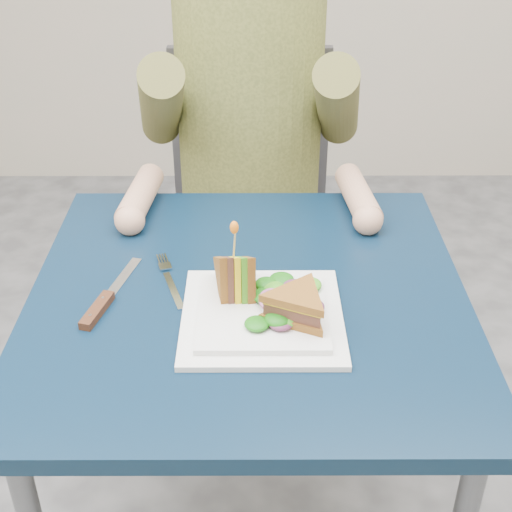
{
  "coord_description": "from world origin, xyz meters",
  "views": [
    {
      "loc": [
        0.01,
        -1.01,
        1.43
      ],
      "look_at": [
        0.01,
        -0.03,
        0.82
      ],
      "focal_mm": 50.0,
      "sensor_mm": 36.0,
      "label": 1
    }
  ],
  "objects_px": {
    "diner": "(249,80)",
    "sandwich_flat": "(298,306)",
    "plate": "(262,315)",
    "fork": "(170,282)",
    "table": "(249,328)",
    "knife": "(102,304)",
    "chair": "(250,203)",
    "sandwich_upright": "(235,276)"
  },
  "relations": [
    {
      "from": "diner",
      "to": "plate",
      "type": "relative_size",
      "value": 2.87
    },
    {
      "from": "fork",
      "to": "sandwich_flat",
      "type": "bearing_deg",
      "value": -31.34
    },
    {
      "from": "table",
      "to": "sandwich_upright",
      "type": "height_order",
      "value": "sandwich_upright"
    },
    {
      "from": "sandwich_upright",
      "to": "fork",
      "type": "height_order",
      "value": "sandwich_upright"
    },
    {
      "from": "table",
      "to": "fork",
      "type": "xyz_separation_m",
      "value": [
        -0.14,
        0.03,
        0.08
      ]
    },
    {
      "from": "sandwich_flat",
      "to": "fork",
      "type": "xyz_separation_m",
      "value": [
        -0.21,
        0.13,
        -0.04
      ]
    },
    {
      "from": "fork",
      "to": "table",
      "type": "bearing_deg",
      "value": -11.25
    },
    {
      "from": "plate",
      "to": "knife",
      "type": "bearing_deg",
      "value": 172.41
    },
    {
      "from": "sandwich_flat",
      "to": "sandwich_upright",
      "type": "height_order",
      "value": "sandwich_upright"
    },
    {
      "from": "sandwich_flat",
      "to": "knife",
      "type": "height_order",
      "value": "sandwich_flat"
    },
    {
      "from": "chair",
      "to": "sandwich_flat",
      "type": "height_order",
      "value": "chair"
    },
    {
      "from": "diner",
      "to": "knife",
      "type": "height_order",
      "value": "diner"
    },
    {
      "from": "table",
      "to": "diner",
      "type": "relative_size",
      "value": 1.01
    },
    {
      "from": "sandwich_flat",
      "to": "chair",
      "type": "bearing_deg",
      "value": 95.6
    },
    {
      "from": "plate",
      "to": "fork",
      "type": "height_order",
      "value": "plate"
    },
    {
      "from": "diner",
      "to": "fork",
      "type": "relative_size",
      "value": 4.25
    },
    {
      "from": "plate",
      "to": "diner",
      "type": "bearing_deg",
      "value": 92.01
    },
    {
      "from": "diner",
      "to": "sandwich_flat",
      "type": "bearing_deg",
      "value": -83.49
    },
    {
      "from": "table",
      "to": "fork",
      "type": "height_order",
      "value": "fork"
    },
    {
      "from": "chair",
      "to": "plate",
      "type": "relative_size",
      "value": 3.58
    },
    {
      "from": "plate",
      "to": "sandwich_flat",
      "type": "bearing_deg",
      "value": -24.44
    },
    {
      "from": "plate",
      "to": "sandwich_flat",
      "type": "relative_size",
      "value": 1.6
    },
    {
      "from": "diner",
      "to": "sandwich_upright",
      "type": "relative_size",
      "value": 5.94
    },
    {
      "from": "chair",
      "to": "knife",
      "type": "height_order",
      "value": "chair"
    },
    {
      "from": "table",
      "to": "plate",
      "type": "bearing_deg",
      "value": -73.54
    },
    {
      "from": "diner",
      "to": "knife",
      "type": "xyz_separation_m",
      "value": [
        -0.24,
        -0.62,
        -0.18
      ]
    },
    {
      "from": "table",
      "to": "plate",
      "type": "height_order",
      "value": "plate"
    },
    {
      "from": "sandwich_upright",
      "to": "fork",
      "type": "xyz_separation_m",
      "value": [
        -0.12,
        0.06,
        -0.05
      ]
    },
    {
      "from": "diner",
      "to": "knife",
      "type": "bearing_deg",
      "value": -111.22
    },
    {
      "from": "diner",
      "to": "fork",
      "type": "xyz_separation_m",
      "value": [
        -0.14,
        -0.55,
        -0.18
      ]
    },
    {
      "from": "table",
      "to": "diner",
      "type": "distance_m",
      "value": 0.64
    },
    {
      "from": "plate",
      "to": "sandwich_flat",
      "type": "xyz_separation_m",
      "value": [
        0.05,
        -0.02,
        0.04
      ]
    },
    {
      "from": "diner",
      "to": "sandwich_flat",
      "type": "height_order",
      "value": "diner"
    },
    {
      "from": "chair",
      "to": "sandwich_flat",
      "type": "distance_m",
      "value": 0.84
    },
    {
      "from": "chair",
      "to": "sandwich_upright",
      "type": "xyz_separation_m",
      "value": [
        -0.02,
        -0.73,
        0.24
      ]
    },
    {
      "from": "sandwich_flat",
      "to": "knife",
      "type": "distance_m",
      "value": 0.33
    },
    {
      "from": "chair",
      "to": "plate",
      "type": "height_order",
      "value": "chair"
    },
    {
      "from": "table",
      "to": "diner",
      "type": "height_order",
      "value": "diner"
    },
    {
      "from": "sandwich_flat",
      "to": "table",
      "type": "bearing_deg",
      "value": 127.05
    },
    {
      "from": "diner",
      "to": "plate",
      "type": "bearing_deg",
      "value": -87.99
    },
    {
      "from": "chair",
      "to": "plate",
      "type": "xyz_separation_m",
      "value": [
        0.02,
        -0.77,
        0.2
      ]
    },
    {
      "from": "table",
      "to": "knife",
      "type": "distance_m",
      "value": 0.26
    }
  ]
}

